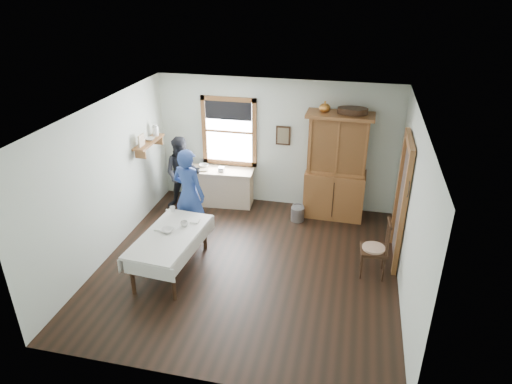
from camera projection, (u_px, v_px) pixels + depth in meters
room at (248, 196)px, 7.28m from camera, size 5.01×5.01×2.70m
window at (229, 128)px, 9.52m from camera, size 1.18×0.07×1.48m
doorway at (402, 198)px, 7.62m from camera, size 0.09×1.14×2.22m
wall_shelf at (150, 140)px, 9.00m from camera, size 0.24×1.00×0.44m
framed_picture at (283, 136)px, 9.32m from camera, size 0.30×0.04×0.40m
rug_beater at (409, 181)px, 6.90m from camera, size 0.01×0.27×0.27m
work_counter at (221, 187)px, 9.81m from camera, size 1.42×0.63×0.80m
china_hutch at (336, 167)px, 9.03m from camera, size 1.29×0.63×2.18m
dining_table at (171, 252)px, 7.65m from camera, size 1.03×1.77×0.68m
spindle_chair at (374, 247)px, 7.45m from camera, size 0.51×0.51×1.04m
pail at (297, 214)px, 9.25m from camera, size 0.34×0.34×0.29m
wicker_basket at (316, 211)px, 9.45m from camera, size 0.39×0.29×0.21m
woman_blue at (189, 197)px, 8.41m from camera, size 0.68×0.53×1.64m
figure_dark at (183, 176)px, 9.52m from camera, size 0.78×0.64×1.45m
table_cup_a at (184, 224)px, 7.73m from camera, size 0.15×0.15×0.10m
table_cup_b at (173, 209)px, 8.21m from camera, size 0.11×0.11×0.09m
table_bowl at (167, 230)px, 7.57m from camera, size 0.26×0.26×0.06m
counter_book at (198, 169)px, 9.66m from camera, size 0.23×0.28×0.02m
counter_bowl at (204, 166)px, 9.76m from camera, size 0.22×0.22×0.06m
shelf_bowl at (150, 139)px, 9.00m from camera, size 0.22×0.22×0.05m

